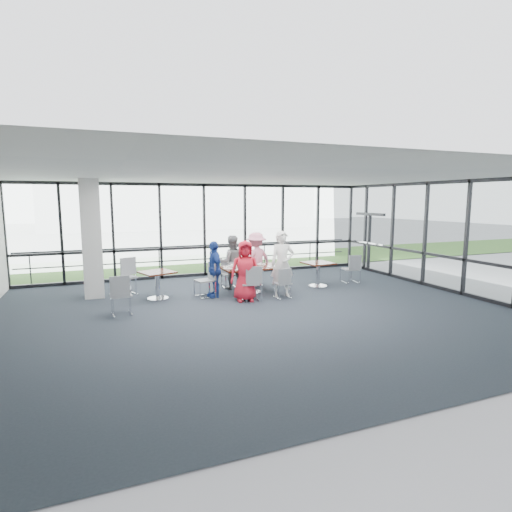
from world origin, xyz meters
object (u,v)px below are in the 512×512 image
object	(u,v)px
chair_spare_la	(121,295)
chair_spare_lb	(126,277)
chair_main_nr	(282,283)
diner_end	(214,269)
diner_far_left	(232,262)
chair_main_fr	(253,271)
structural_column	(92,239)
chair_spare_r	(350,269)
chair_main_fl	(229,274)
chair_main_nl	(250,283)
diner_far_right	(256,259)
side_table_left	(157,276)
main_table	(252,272)
diner_near_left	(245,271)
side_table_right	(318,266)
diner_near_right	(282,264)
chair_main_end	(205,281)

from	to	relation	value
chair_spare_la	chair_spare_lb	bearing A→B (deg)	77.70
chair_main_nr	diner_end	bearing A→B (deg)	149.42
diner_far_left	chair_main_fr	distance (m)	0.85
structural_column	chair_spare_r	xyz separation A→B (m)	(7.63, -0.94, -1.15)
chair_main_fl	chair_main_nl	bearing A→B (deg)	94.31
diner_far_left	diner_far_right	bearing A→B (deg)	-163.64
chair_spare_lb	side_table_left	bearing A→B (deg)	109.56
side_table_left	chair_spare_la	world-z (taller)	chair_spare_la
diner_far_right	chair_main_fr	xyz separation A→B (m)	(-0.06, 0.07, -0.37)
structural_column	main_table	xyz separation A→B (m)	(4.22, -1.06, -0.99)
diner_near_left	chair_spare_lb	world-z (taller)	diner_near_left
diner_near_left	chair_main_fl	bearing A→B (deg)	97.66
diner_end	side_table_right	bearing A→B (deg)	89.97
diner_far_left	chair_main_fl	world-z (taller)	diner_far_left
main_table	diner_far_left	bearing A→B (deg)	117.12
main_table	chair_main_nl	distance (m)	0.94
diner_near_left	diner_near_right	world-z (taller)	diner_near_right
structural_column	side_table_right	xyz separation A→B (m)	(6.39, -1.04, -0.97)
chair_main_fl	chair_spare_lb	distance (m)	2.98
main_table	chair_main_nr	bearing A→B (deg)	-62.82
chair_main_fr	chair_spare_la	bearing A→B (deg)	12.38
main_table	chair_main_fl	xyz separation A→B (m)	(-0.42, 0.87, -0.20)
chair_main_fl	chair_spare_la	xyz separation A→B (m)	(-3.20, -1.88, 0.06)
diner_near_right	chair_main_fl	distance (m)	1.96
main_table	chair_spare_r	size ratio (longest dim) A/B	2.03
structural_column	side_table_left	world-z (taller)	structural_column
chair_main_nl	chair_main_fr	xyz separation A→B (m)	(0.75, 1.70, 0.00)
chair_spare_la	chair_spare_r	xyz separation A→B (m)	(7.04, 1.13, -0.02)
diner_near_right	chair_main_nr	size ratio (longest dim) A/B	2.23
diner_end	chair_spare_la	bearing A→B (deg)	-72.00
diner_near_right	chair_spare_lb	bearing A→B (deg)	165.91
side_table_left	chair_spare_la	size ratio (longest dim) A/B	1.10
chair_main_nr	chair_spare_r	xyz separation A→B (m)	(2.89, 1.04, 0.04)
diner_near_left	diner_far_left	world-z (taller)	diner_far_left
chair_main_fl	chair_spare_lb	bearing A→B (deg)	0.53
structural_column	diner_far_left	distance (m)	3.92
side_table_left	chair_spare_r	bearing A→B (deg)	-0.76
diner_far_right	chair_spare_r	bearing A→B (deg)	150.98
diner_far_left	main_table	bearing A→B (deg)	129.84
diner_near_left	chair_spare_la	world-z (taller)	diner_near_left
diner_near_left	diner_end	world-z (taller)	diner_near_left
chair_main_nl	diner_end	bearing A→B (deg)	146.41
chair_main_fr	chair_spare_la	distance (m)	4.40
side_table_right	chair_main_nr	distance (m)	1.90
chair_main_end	diner_far_right	bearing A→B (deg)	103.11
side_table_left	diner_far_right	size ratio (longest dim) A/B	0.61
diner_far_left	chair_main_end	distance (m)	1.29
diner_far_right	chair_main_fl	xyz separation A→B (m)	(-0.84, 0.09, -0.43)
side_table_right	chair_main_fr	world-z (taller)	chair_main_fr
diner_near_right	chair_main_fr	size ratio (longest dim) A/B	1.97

